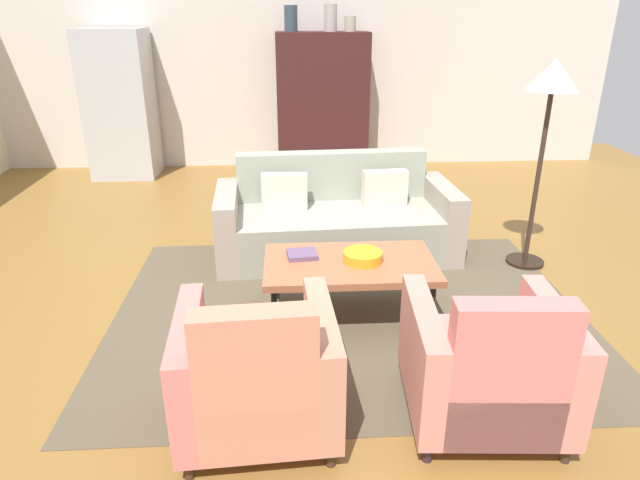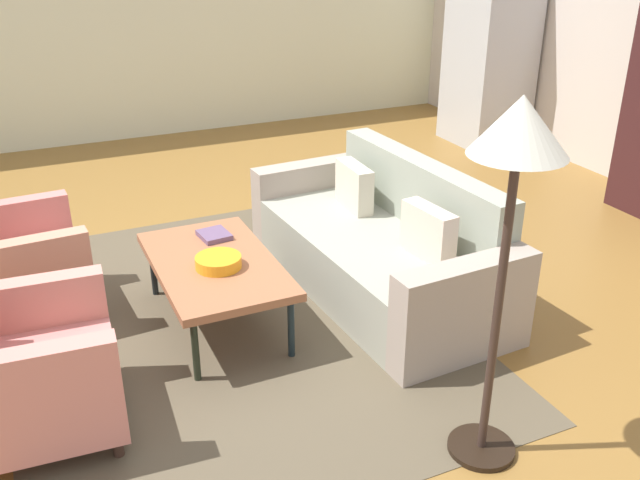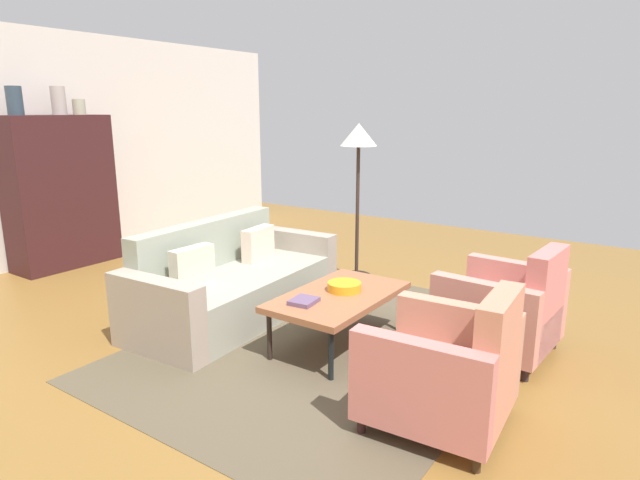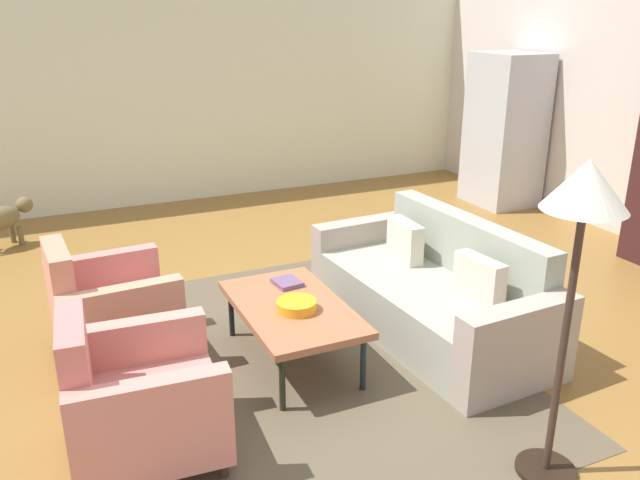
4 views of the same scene
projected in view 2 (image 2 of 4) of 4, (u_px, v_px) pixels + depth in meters
The scene contains 11 objects.
ground_plane at pixel (251, 302), 4.68m from camera, with size 10.09×10.09×0.00m, color olive.
wall_left at pixel (116, 11), 7.57m from camera, with size 0.12×8.11×2.80m, color beige.
area_rug at pixel (226, 320), 4.46m from camera, with size 3.40×2.60×0.01m, color brown.
couch at pixel (385, 248), 4.77m from camera, with size 2.15×1.02×0.86m.
coffee_table at pixel (215, 266), 4.27m from camera, with size 1.20×0.70×0.43m.
armchair_left at pixel (5, 270), 4.35m from camera, with size 0.85×0.85×0.88m.
armchair_right at pixel (16, 374), 3.36m from camera, with size 0.85×0.85×0.88m.
fruit_bowl at pixel (218, 262), 4.17m from camera, with size 0.27×0.27×0.07m, color orange.
book_stack at pixel (214, 235), 4.56m from camera, with size 0.23×0.20×0.03m.
refrigerator at pixel (489, 58), 7.63m from camera, with size 0.80×0.73×1.85m.
floor_lamp at pixel (516, 164), 2.78m from camera, with size 0.40×0.40×1.72m.
Camera 2 is at (3.90, -1.26, 2.34)m, focal length 39.55 mm.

